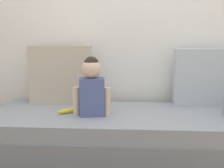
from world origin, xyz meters
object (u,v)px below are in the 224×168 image
Objects in this scene: throw_pillow_right at (204,77)px; couch at (131,134)px; throw_pillow_left at (61,74)px; banana at (67,111)px; toddler at (92,87)px.

couch is at bearing -153.47° from throw_pillow_right.
throw_pillow_left reaches higher than throw_pillow_right.
throw_pillow_right reaches higher than banana.
throw_pillow_left is 0.48m from banana.
throw_pillow_left reaches higher than couch.
throw_pillow_right is at bearing 22.95° from toddler.
couch is 4.48× the size of throw_pillow_right.
throw_pillow_right is 3.27× the size of banana.
toddler is (-0.32, -0.08, 0.43)m from couch.
toddler is 0.32m from banana.
toddler is (0.36, -0.43, -0.04)m from throw_pillow_left.
throw_pillow_left is 1.22× the size of toddler.
toddler is at bearing -165.28° from couch.
toddler reaches higher than banana.
couch is 0.90m from throw_pillow_left.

